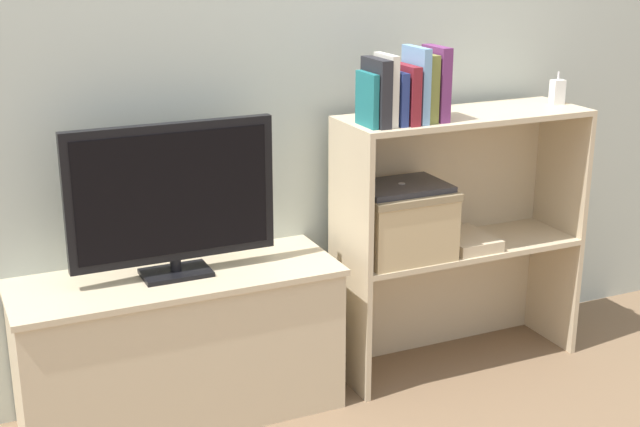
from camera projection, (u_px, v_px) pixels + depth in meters
name	position (u px, v px, depth m)	size (l,w,h in m)	color
ground_plane	(339.00, 408.00, 3.08)	(16.00, 16.00, 0.00)	brown
wall_back	(290.00, 46.00, 3.07)	(10.00, 0.05, 2.40)	#B2BCB2
tv_stand	(180.00, 346.00, 2.97)	(1.07, 0.39, 0.51)	#CCB793
tv	(172.00, 196.00, 2.81)	(0.67, 0.14, 0.50)	black
bookshelf_lower_tier	(448.00, 281.00, 3.41)	(0.92, 0.32, 0.47)	#CCB793
bookshelf_upper_tier	(453.00, 159.00, 3.26)	(0.92, 0.32, 0.49)	#CCB793
book_teal	(367.00, 100.00, 2.91)	(0.02, 0.13, 0.18)	#1E7075
book_charcoal	(376.00, 92.00, 2.92)	(0.04, 0.16, 0.22)	#232328
book_ivory	(386.00, 90.00, 2.93)	(0.03, 0.13, 0.23)	silver
book_navy	(395.00, 98.00, 2.95)	(0.03, 0.15, 0.18)	navy
book_maroon	(405.00, 94.00, 2.97)	(0.03, 0.16, 0.20)	maroon
book_skyblue	(416.00, 85.00, 2.97)	(0.03, 0.15, 0.25)	#709ECC
book_olive	(425.00, 88.00, 2.99)	(0.04, 0.13, 0.23)	olive
book_plum	(436.00, 83.00, 3.00)	(0.04, 0.14, 0.25)	#6B2D66
baby_monitor	(557.00, 92.00, 3.30)	(0.05, 0.04, 0.12)	white
storage_basket_left	(401.00, 220.00, 3.15)	(0.33, 0.28, 0.24)	tan
laptop	(402.00, 187.00, 3.11)	(0.32, 0.23, 0.02)	#2D2D33
magazine_stack	(466.00, 240.00, 3.27)	(0.18, 0.24, 0.04)	beige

